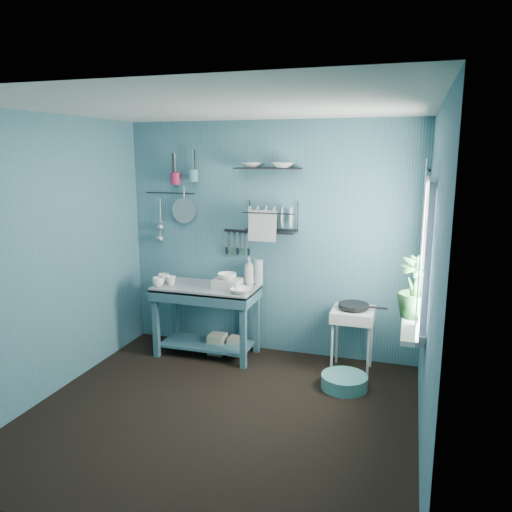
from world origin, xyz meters
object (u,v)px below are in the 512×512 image
(floor_basin, at_px, (344,382))
(work_counter, at_px, (207,320))
(storage_tin_large, at_px, (217,344))
(storage_tin_small, at_px, (236,346))
(colander, at_px, (184,211))
(hotplate_stand, at_px, (352,341))
(frying_pan, at_px, (354,306))
(dish_rack, at_px, (271,217))
(soap_bottle, at_px, (249,271))
(utensil_cup_teal, at_px, (193,176))
(mug_left, at_px, (158,282))
(wash_tub, at_px, (227,284))
(mug_right, at_px, (164,278))
(mug_mid, at_px, (171,280))
(utensil_cup_magenta, at_px, (176,178))
(water_bottle, at_px, (259,272))
(potted_plant, at_px, (415,288))

(floor_basin, bearing_deg, work_counter, 166.48)
(storage_tin_large, relative_size, storage_tin_small, 1.10)
(colander, bearing_deg, work_counter, -38.10)
(hotplate_stand, height_order, frying_pan, frying_pan)
(colander, bearing_deg, frying_pan, -7.84)
(dish_rack, relative_size, storage_tin_large, 2.50)
(soap_bottle, height_order, floor_basin, soap_bottle)
(frying_pan, bearing_deg, work_counter, -179.01)
(frying_pan, relative_size, utensil_cup_teal, 2.31)
(mug_left, height_order, wash_tub, wash_tub)
(frying_pan, bearing_deg, mug_right, -179.25)
(work_counter, height_order, mug_right, mug_right)
(mug_mid, height_order, storage_tin_large, mug_mid)
(floor_basin, bearing_deg, soap_bottle, 153.04)
(mug_right, bearing_deg, frying_pan, 0.75)
(mug_mid, distance_m, soap_bottle, 0.85)
(mug_left, relative_size, hotplate_stand, 0.19)
(dish_rack, bearing_deg, wash_tub, -151.16)
(mug_mid, relative_size, utensil_cup_magenta, 0.77)
(mug_left, height_order, dish_rack, dish_rack)
(mug_right, xyz_separation_m, colander, (0.13, 0.29, 0.71))
(soap_bottle, distance_m, hotplate_stand, 1.30)
(frying_pan, distance_m, utensil_cup_magenta, 2.35)
(mug_right, xyz_separation_m, dish_rack, (1.15, 0.21, 0.69))
(utensil_cup_teal, distance_m, floor_basin, 2.65)
(mug_left, distance_m, soap_bottle, 0.97)
(water_bottle, bearing_deg, mug_mid, -162.72)
(mug_right, relative_size, hotplate_stand, 0.19)
(mug_left, distance_m, utensil_cup_teal, 1.21)
(hotplate_stand, bearing_deg, utensil_cup_magenta, 173.39)
(utensil_cup_magenta, relative_size, potted_plant, 0.26)
(frying_pan, bearing_deg, dish_rack, 168.42)
(potted_plant, bearing_deg, water_bottle, 152.90)
(mug_mid, distance_m, dish_rack, 1.27)
(utensil_cup_teal, bearing_deg, hotplate_stand, -7.49)
(storage_tin_small, bearing_deg, dish_rack, 20.72)
(utensil_cup_teal, distance_m, potted_plant, 2.63)
(potted_plant, bearing_deg, hotplate_stand, 131.66)
(utensil_cup_teal, bearing_deg, storage_tin_large, -32.37)
(soap_bottle, bearing_deg, storage_tin_small, -135.00)
(storage_tin_large, bearing_deg, hotplate_stand, -0.91)
(utensil_cup_teal, distance_m, storage_tin_large, 1.86)
(storage_tin_large, distance_m, floor_basin, 1.50)
(work_counter, xyz_separation_m, storage_tin_large, (0.10, 0.05, -0.28))
(mug_mid, xyz_separation_m, hotplate_stand, (1.94, 0.09, -0.49))
(hotplate_stand, bearing_deg, frying_pan, 0.00)
(utensil_cup_teal, xyz_separation_m, potted_plant, (2.35, -0.86, -0.84))
(frying_pan, bearing_deg, floor_basin, -92.27)
(dish_rack, relative_size, utensil_cup_magenta, 4.23)
(mug_mid, xyz_separation_m, utensil_cup_magenta, (-0.07, 0.32, 1.07))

